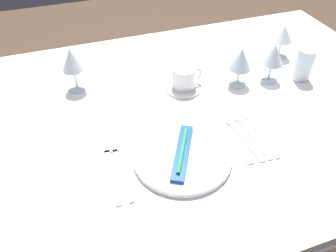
{
  "coord_description": "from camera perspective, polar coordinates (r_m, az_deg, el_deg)",
  "views": [
    {
      "loc": [
        -0.29,
        -0.8,
        1.43
      ],
      "look_at": [
        -0.04,
        -0.09,
        0.76
      ],
      "focal_mm": 35.66,
      "sensor_mm": 36.0,
      "label": 1
    }
  ],
  "objects": [
    {
      "name": "dinner_plate",
      "position": [
        0.93,
        2.43,
        -5.15
      ],
      "size": [
        0.28,
        0.28,
        0.02
      ],
      "primitive_type": "cylinder",
      "color": "white",
      "rests_on": "dining_table"
    },
    {
      "name": "ground_plane",
      "position": [
        1.66,
        0.3,
        -17.64
      ],
      "size": [
        6.0,
        6.0,
        0.0
      ],
      "primitive_type": "plane",
      "color": "#4C3828"
    },
    {
      "name": "wine_glass_right",
      "position": [
        1.41,
        19.07,
        14.43
      ],
      "size": [
        0.08,
        0.08,
        0.13
      ],
      "color": "silver",
      "rests_on": "dining_table"
    },
    {
      "name": "saucer_left",
      "position": [
        1.19,
        2.65,
        6.68
      ],
      "size": [
        0.13,
        0.13,
        0.01
      ],
      "primitive_type": "cylinder",
      "color": "white",
      "rests_on": "dining_table"
    },
    {
      "name": "spoon_dessert",
      "position": [
        1.05,
        13.36,
        -0.61
      ],
      "size": [
        0.03,
        0.21,
        0.01
      ],
      "color": "beige",
      "rests_on": "dining_table"
    },
    {
      "name": "wine_glass_centre",
      "position": [
        1.17,
        -16.14,
        10.57
      ],
      "size": [
        0.07,
        0.07,
        0.16
      ],
      "color": "silver",
      "rests_on": "dining_table"
    },
    {
      "name": "dining_table",
      "position": [
        1.14,
        0.41,
        -0.61
      ],
      "size": [
        1.8,
        1.11,
        0.74
      ],
      "color": "white",
      "rests_on": "ground"
    },
    {
      "name": "coffee_cup_left",
      "position": [
        1.17,
        2.79,
        8.37
      ],
      "size": [
        0.11,
        0.09,
        0.07
      ],
      "color": "white",
      "rests_on": "saucer_left"
    },
    {
      "name": "spoon_soup",
      "position": [
        1.03,
        11.94,
        -1.12
      ],
      "size": [
        0.03,
        0.21,
        0.01
      ],
      "color": "beige",
      "rests_on": "dining_table"
    },
    {
      "name": "dinner_knife",
      "position": [
        1.0,
        11.16,
        -2.37
      ],
      "size": [
        0.02,
        0.21,
        0.0
      ],
      "color": "beige",
      "rests_on": "dining_table"
    },
    {
      "name": "toothbrush_package",
      "position": [
        0.92,
        2.46,
        -4.44
      ],
      "size": [
        0.13,
        0.2,
        0.02
      ],
      "color": "blue",
      "rests_on": "dinner_plate"
    },
    {
      "name": "fork_inner",
      "position": [
        0.92,
        -9.75,
        -7.24
      ],
      "size": [
        0.03,
        0.23,
        0.0
      ],
      "color": "beige",
      "rests_on": "dining_table"
    },
    {
      "name": "fork_outer",
      "position": [
        0.92,
        -8.14,
        -6.99
      ],
      "size": [
        0.02,
        0.22,
        0.0
      ],
      "color": "beige",
      "rests_on": "dining_table"
    },
    {
      "name": "spoon_tea",
      "position": [
        1.06,
        14.79,
        -0.26
      ],
      "size": [
        0.03,
        0.22,
        0.01
      ],
      "color": "beige",
      "rests_on": "dining_table"
    },
    {
      "name": "drink_tumbler",
      "position": [
        1.31,
        22.14,
        9.47
      ],
      "size": [
        0.06,
        0.06,
        0.12
      ],
      "color": "silver",
      "rests_on": "dining_table"
    },
    {
      "name": "wine_glass_left",
      "position": [
        1.24,
        17.61,
        11.33
      ],
      "size": [
        0.07,
        0.07,
        0.14
      ],
      "color": "silver",
      "rests_on": "dining_table"
    },
    {
      "name": "wine_glass_far",
      "position": [
        1.19,
        12.35,
        10.97
      ],
      "size": [
        0.08,
        0.08,
        0.15
      ],
      "color": "silver",
      "rests_on": "dining_table"
    }
  ]
}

